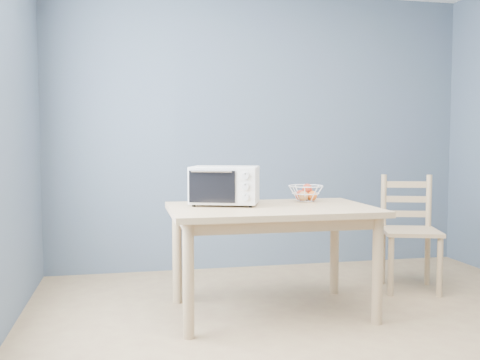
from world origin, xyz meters
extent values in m
cube|color=tan|center=(0.00, 0.00, -0.01)|extent=(4.00, 4.50, 0.01)
cube|color=#4C5D69|center=(0.00, 2.25, 1.30)|extent=(4.00, 0.01, 2.60)
cube|color=tan|center=(-0.29, 0.85, 0.73)|extent=(1.40, 0.90, 0.04)
cylinder|color=tan|center=(-0.91, 0.48, 0.35)|extent=(0.07, 0.07, 0.71)
cylinder|color=tan|center=(0.33, 0.48, 0.35)|extent=(0.07, 0.07, 0.71)
cylinder|color=tan|center=(-0.91, 1.22, 0.35)|extent=(0.07, 0.07, 0.71)
cylinder|color=tan|center=(0.33, 1.22, 0.35)|extent=(0.07, 0.07, 0.71)
cube|color=white|center=(-0.59, 1.01, 0.90)|extent=(0.54, 0.45, 0.26)
cube|color=black|center=(-0.64, 1.03, 0.89)|extent=(0.37, 0.35, 0.20)
cube|color=black|center=(-0.70, 0.88, 0.89)|extent=(0.30, 0.11, 0.22)
cylinder|color=silver|center=(-0.70, 0.86, 1.00)|extent=(0.27, 0.11, 0.01)
cube|color=white|center=(-0.48, 0.81, 0.90)|extent=(0.12, 0.05, 0.24)
cylinder|color=black|center=(-0.81, 0.96, 0.76)|extent=(0.02, 0.02, 0.02)
cylinder|color=black|center=(-0.44, 0.83, 0.76)|extent=(0.02, 0.02, 0.02)
cylinder|color=black|center=(-0.73, 1.19, 0.76)|extent=(0.02, 0.02, 0.02)
cylinder|color=black|center=(-0.36, 1.06, 0.76)|extent=(0.02, 0.02, 0.02)
cylinder|color=silver|center=(-0.48, 0.80, 0.97)|extent=(0.05, 0.03, 0.05)
cylinder|color=silver|center=(-0.48, 0.80, 0.90)|extent=(0.05, 0.03, 0.05)
cylinder|color=silver|center=(-0.48, 0.80, 0.82)|extent=(0.05, 0.03, 0.05)
torus|color=white|center=(0.05, 1.10, 0.87)|extent=(0.34, 0.34, 0.01)
torus|color=white|center=(0.05, 1.10, 0.81)|extent=(0.27, 0.27, 0.01)
torus|color=white|center=(0.05, 1.10, 0.76)|extent=(0.16, 0.16, 0.01)
sphere|color=red|center=(0.02, 1.11, 0.80)|extent=(0.08, 0.08, 0.08)
sphere|color=orange|center=(0.09, 1.08, 0.79)|extent=(0.08, 0.08, 0.08)
sphere|color=tan|center=(0.06, 1.16, 0.79)|extent=(0.08, 0.08, 0.08)
sphere|color=red|center=(0.06, 1.10, 0.85)|extent=(0.08, 0.08, 0.08)
sphere|color=tan|center=(0.02, 1.06, 0.80)|extent=(0.07, 0.07, 0.07)
cube|color=tan|center=(0.97, 1.19, 0.48)|extent=(0.54, 0.54, 0.03)
cylinder|color=tan|center=(0.74, 1.06, 0.23)|extent=(0.05, 0.05, 0.46)
cylinder|color=tan|center=(1.09, 0.96, 0.23)|extent=(0.05, 0.05, 0.46)
cylinder|color=tan|center=(0.85, 1.42, 0.23)|extent=(0.05, 0.05, 0.46)
cylinder|color=tan|center=(1.20, 1.31, 0.23)|extent=(0.05, 0.05, 0.46)
cylinder|color=tan|center=(0.85, 1.42, 0.69)|extent=(0.05, 0.05, 0.46)
cylinder|color=tan|center=(1.20, 1.31, 0.69)|extent=(0.05, 0.05, 0.46)
cube|color=tan|center=(1.02, 1.36, 0.60)|extent=(0.36, 0.13, 0.05)
cube|color=tan|center=(1.02, 1.36, 0.72)|extent=(0.36, 0.13, 0.05)
cube|color=tan|center=(1.02, 1.36, 0.84)|extent=(0.36, 0.13, 0.05)
camera|label=1|loc=(-1.26, -2.70, 1.19)|focal=40.00mm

